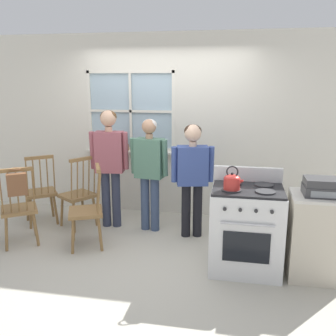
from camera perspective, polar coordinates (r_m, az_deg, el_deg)
name	(u,v)px	position (r m, az deg, el deg)	size (l,w,h in m)	color
ground_plane	(146,250)	(4.69, -3.32, -12.40)	(16.00, 16.00, 0.00)	#B2AD9E
wall_back	(170,128)	(5.63, 0.33, 6.17)	(6.40, 0.16, 2.70)	silver
chair_by_window	(19,210)	(5.04, -21.75, -5.90)	(0.57, 0.57, 1.02)	olive
chair_near_wall	(87,211)	(4.73, -12.18, -6.46)	(0.53, 0.54, 1.02)	olive
chair_center_cluster	(41,193)	(5.66, -18.85, -3.59)	(0.58, 0.57, 1.02)	olive
chair_near_stove	(78,195)	(5.38, -13.49, -4.09)	(0.57, 0.57, 1.02)	olive
person_elderly_left	(110,157)	(5.18, -8.89, 1.69)	(0.54, 0.25, 1.64)	#2D3347
person_teen_center	(150,165)	(5.01, -2.83, 0.43)	(0.53, 0.26, 1.53)	#384766
person_adult_right	(192,169)	(4.80, 3.74, -0.18)	(0.56, 0.29, 1.49)	black
stove	(246,228)	(4.19, 11.81, -8.92)	(0.75, 0.68, 1.08)	silver
kettle	(232,181)	(3.88, 9.73, -2.00)	(0.21, 0.17, 0.25)	red
potted_plant	(124,146)	(5.76, -6.74, 3.38)	(0.15, 0.15, 0.27)	#935B3D
handbag	(17,184)	(4.71, -22.05, -2.25)	(0.25, 0.25, 0.31)	brown
side_counter	(316,236)	(4.25, 21.59, -9.62)	(0.55, 0.50, 0.90)	beige
stereo	(321,187)	(4.05, 22.29, -2.71)	(0.34, 0.29, 0.18)	#38383A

